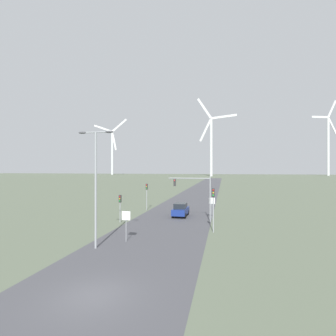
{
  "coord_description": "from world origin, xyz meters",
  "views": [
    {
      "loc": [
        6.55,
        -12.39,
        6.55
      ],
      "look_at": [
        0.0,
        18.11,
        6.62
      ],
      "focal_mm": 28.0,
      "sensor_mm": 36.0,
      "label": 1
    }
  ],
  "objects_px": {
    "wind_turbine_center": "(328,141)",
    "traffic_light_post_near_left": "(120,202)",
    "stop_sign_near": "(126,220)",
    "wind_turbine_left": "(211,140)",
    "wind_turbine_far_left": "(112,148)",
    "traffic_light_post_near_right": "(213,200)",
    "traffic_light_post_mid_left": "(147,191)",
    "car_approaching": "(181,210)",
    "traffic_light_mast_overhead": "(195,189)",
    "stop_sign_far": "(212,204)",
    "streetlamp": "(96,174)"
  },
  "relations": [
    {
      "from": "traffic_light_post_near_right",
      "to": "wind_turbine_center",
      "type": "distance_m",
      "value": 261.31
    },
    {
      "from": "wind_turbine_center",
      "to": "traffic_light_post_near_right",
      "type": "bearing_deg",
      "value": -111.61
    },
    {
      "from": "traffic_light_post_near_right",
      "to": "wind_turbine_center",
      "type": "bearing_deg",
      "value": 68.39
    },
    {
      "from": "streetlamp",
      "to": "stop_sign_near",
      "type": "xyz_separation_m",
      "value": [
        1.76,
        2.3,
        -4.15
      ]
    },
    {
      "from": "traffic_light_post_near_right",
      "to": "traffic_light_post_mid_left",
      "type": "distance_m",
      "value": 16.53
    },
    {
      "from": "car_approaching",
      "to": "wind_turbine_center",
      "type": "height_order",
      "value": "wind_turbine_center"
    },
    {
      "from": "stop_sign_far",
      "to": "wind_turbine_center",
      "type": "relative_size",
      "value": 0.04
    },
    {
      "from": "wind_turbine_left",
      "to": "wind_turbine_center",
      "type": "relative_size",
      "value": 0.95
    },
    {
      "from": "stop_sign_near",
      "to": "car_approaching",
      "type": "xyz_separation_m",
      "value": [
        2.74,
        13.34,
        -1.01
      ]
    },
    {
      "from": "streetlamp",
      "to": "stop_sign_far",
      "type": "distance_m",
      "value": 17.46
    },
    {
      "from": "stop_sign_near",
      "to": "traffic_light_post_mid_left",
      "type": "xyz_separation_m",
      "value": [
        -3.38,
        17.57,
        1.11
      ]
    },
    {
      "from": "stop_sign_near",
      "to": "wind_turbine_far_left",
      "type": "height_order",
      "value": "wind_turbine_far_left"
    },
    {
      "from": "traffic_light_mast_overhead",
      "to": "wind_turbine_center",
      "type": "relative_size",
      "value": 0.08
    },
    {
      "from": "wind_turbine_far_left",
      "to": "car_approaching",
      "type": "bearing_deg",
      "value": -63.74
    },
    {
      "from": "traffic_light_post_near_left",
      "to": "traffic_light_mast_overhead",
      "type": "height_order",
      "value": "traffic_light_mast_overhead"
    },
    {
      "from": "stop_sign_far",
      "to": "traffic_light_post_near_right",
      "type": "distance_m",
      "value": 7.25
    },
    {
      "from": "streetlamp",
      "to": "stop_sign_near",
      "type": "height_order",
      "value": "streetlamp"
    },
    {
      "from": "streetlamp",
      "to": "traffic_light_post_near_right",
      "type": "xyz_separation_m",
      "value": [
        9.25,
        7.42,
        -2.77
      ]
    },
    {
      "from": "stop_sign_near",
      "to": "traffic_light_post_near_right",
      "type": "relative_size",
      "value": 0.61
    },
    {
      "from": "wind_turbine_center",
      "to": "stop_sign_far",
      "type": "bearing_deg",
      "value": -112.3
    },
    {
      "from": "traffic_light_post_near_left",
      "to": "traffic_light_mast_overhead",
      "type": "distance_m",
      "value": 9.34
    },
    {
      "from": "traffic_light_post_near_right",
      "to": "traffic_light_post_mid_left",
      "type": "relative_size",
      "value": 1.09
    },
    {
      "from": "car_approaching",
      "to": "wind_turbine_center",
      "type": "relative_size",
      "value": 0.06
    },
    {
      "from": "traffic_light_mast_overhead",
      "to": "wind_turbine_center",
      "type": "distance_m",
      "value": 257.18
    },
    {
      "from": "streetlamp",
      "to": "traffic_light_mast_overhead",
      "type": "height_order",
      "value": "streetlamp"
    },
    {
      "from": "traffic_light_post_near_right",
      "to": "traffic_light_post_mid_left",
      "type": "xyz_separation_m",
      "value": [
        -10.88,
        12.44,
        -0.27
      ]
    },
    {
      "from": "stop_sign_far",
      "to": "wind_turbine_left",
      "type": "xyz_separation_m",
      "value": [
        -9.14,
        190.26,
        28.43
      ]
    },
    {
      "from": "wind_turbine_left",
      "to": "wind_turbine_center",
      "type": "bearing_deg",
      "value": 22.72
    },
    {
      "from": "stop_sign_far",
      "to": "traffic_light_post_near_left",
      "type": "bearing_deg",
      "value": -157.68
    },
    {
      "from": "traffic_light_post_near_right",
      "to": "streetlamp",
      "type": "bearing_deg",
      "value": -141.26
    },
    {
      "from": "traffic_light_mast_overhead",
      "to": "wind_turbine_center",
      "type": "height_order",
      "value": "wind_turbine_center"
    },
    {
      "from": "car_approaching",
      "to": "traffic_light_post_near_left",
      "type": "bearing_deg",
      "value": -139.71
    },
    {
      "from": "traffic_light_mast_overhead",
      "to": "wind_turbine_center",
      "type": "bearing_deg",
      "value": 67.41
    },
    {
      "from": "car_approaching",
      "to": "wind_turbine_left",
      "type": "distance_m",
      "value": 191.49
    },
    {
      "from": "stop_sign_far",
      "to": "traffic_light_post_near_right",
      "type": "height_order",
      "value": "traffic_light_post_near_right"
    },
    {
      "from": "traffic_light_mast_overhead",
      "to": "wind_turbine_left",
      "type": "distance_m",
      "value": 193.86
    },
    {
      "from": "traffic_light_post_mid_left",
      "to": "wind_turbine_far_left",
      "type": "bearing_deg",
      "value": 115.41
    },
    {
      "from": "wind_turbine_center",
      "to": "traffic_light_post_near_left",
      "type": "bearing_deg",
      "value": -114.13
    },
    {
      "from": "stop_sign_near",
      "to": "wind_turbine_left",
      "type": "height_order",
      "value": "wind_turbine_left"
    },
    {
      "from": "streetlamp",
      "to": "traffic_light_post_near_left",
      "type": "relative_size",
      "value": 2.89
    },
    {
      "from": "wind_turbine_left",
      "to": "streetlamp",
      "type": "bearing_deg",
      "value": -89.9
    },
    {
      "from": "stop_sign_near",
      "to": "wind_turbine_left",
      "type": "xyz_separation_m",
      "value": [
        -2.12,
        202.49,
        28.46
      ]
    },
    {
      "from": "stop_sign_far",
      "to": "wind_turbine_far_left",
      "type": "xyz_separation_m",
      "value": [
        -116.06,
        227.72,
        26.72
      ]
    },
    {
      "from": "wind_turbine_center",
      "to": "car_approaching",
      "type": "bearing_deg",
      "value": -113.29
    },
    {
      "from": "stop_sign_near",
      "to": "traffic_light_post_mid_left",
      "type": "distance_m",
      "value": 17.92
    },
    {
      "from": "traffic_light_post_near_left",
      "to": "wind_turbine_left",
      "type": "xyz_separation_m",
      "value": [
        1.69,
        194.7,
        27.93
      ]
    },
    {
      "from": "stop_sign_far",
      "to": "traffic_light_post_near_right",
      "type": "bearing_deg",
      "value": -86.14
    },
    {
      "from": "streetlamp",
      "to": "stop_sign_far",
      "type": "relative_size",
      "value": 3.47
    },
    {
      "from": "traffic_light_post_mid_left",
      "to": "traffic_light_mast_overhead",
      "type": "bearing_deg",
      "value": -40.06
    },
    {
      "from": "stop_sign_far",
      "to": "traffic_light_post_near_left",
      "type": "xyz_separation_m",
      "value": [
        -10.82,
        -4.44,
        0.5
      ]
    }
  ]
}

